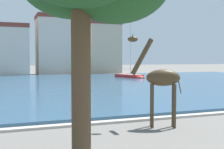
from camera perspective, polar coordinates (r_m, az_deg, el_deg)
harbor_water at (r=35.74m, az=-10.11°, el=-1.96°), size 79.39×42.19×0.28m
quay_edge_coping at (r=15.41m, az=4.42°, el=-8.78°), size 79.39×0.50×0.12m
giraffe_statue at (r=13.89m, az=9.36°, el=-0.96°), size 2.43×1.36×4.41m
sailboat_red at (r=47.03m, az=3.72°, el=-0.37°), size 3.38×6.17×9.50m
townhouse_end_terrace at (r=59.63m, az=-19.47°, el=4.48°), size 7.38×7.36×9.80m
townhouse_narrow_midrow at (r=62.09m, az=-11.10°, el=5.63°), size 7.36×6.72×12.20m
townhouse_wide_warehouse at (r=63.56m, az=-1.72°, el=5.21°), size 6.77×5.67×11.26m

